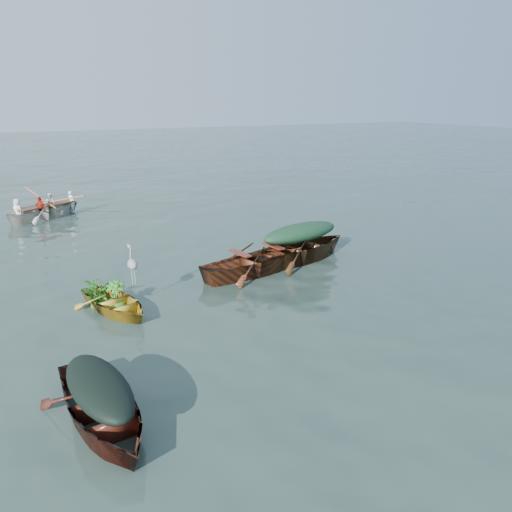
{
  "coord_description": "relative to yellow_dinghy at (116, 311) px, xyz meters",
  "views": [
    {
      "loc": [
        -5.41,
        -9.63,
        4.56
      ],
      "look_at": [
        0.54,
        1.72,
        0.5
      ],
      "focal_mm": 35.0,
      "sensor_mm": 36.0,
      "label": 1
    }
  ],
  "objects": [
    {
      "name": "ground",
      "position": [
        3.43,
        -0.94,
        0.0
      ],
      "size": [
        140.0,
        140.0,
        0.0
      ],
      "primitive_type": "plane",
      "color": "#2F423B",
      "rests_on": "ground"
    },
    {
      "name": "yellow_dinghy",
      "position": [
        0.0,
        0.0,
        0.0
      ],
      "size": [
        2.03,
        3.09,
        0.75
      ],
      "primitive_type": "imported",
      "rotation": [
        0.0,
        0.0,
        0.3
      ],
      "color": "#B69023",
      "rests_on": "ground"
    },
    {
      "name": "dark_covered_boat",
      "position": [
        -1.08,
        -4.02,
        0.0
      ],
      "size": [
        1.79,
        3.85,
        0.93
      ],
      "primitive_type": "imported",
      "rotation": [
        0.0,
        0.0,
        0.11
      ],
      "color": "#4B1C11",
      "rests_on": "ground"
    },
    {
      "name": "green_tarp_boat",
      "position": [
        5.61,
        1.14,
        0.0
      ],
      "size": [
        5.18,
        2.56,
        1.2
      ],
      "primitive_type": "imported",
      "rotation": [
        0.0,
        0.0,
        1.78
      ],
      "color": "#4A2811",
      "rests_on": "ground"
    },
    {
      "name": "open_wooden_boat",
      "position": [
        4.01,
        0.79,
        0.0
      ],
      "size": [
        4.8,
        2.18,
        1.09
      ],
      "primitive_type": "imported",
      "rotation": [
        0.0,
        0.0,
        1.74
      ],
      "color": "brown",
      "rests_on": "ground"
    },
    {
      "name": "rowed_boat",
      "position": [
        -0.35,
        10.45,
        0.0
      ],
      "size": [
        4.38,
        3.27,
        1.03
      ],
      "primitive_type": "imported",
      "rotation": [
        0.0,
        0.0,
        2.09
      ],
      "color": "beige",
      "rests_on": "ground"
    },
    {
      "name": "dark_tarp_cover",
      "position": [
        -1.08,
        -4.02,
        0.67
      ],
      "size": [
        0.98,
        2.12,
        0.4
      ],
      "primitive_type": "ellipsoid",
      "rotation": [
        0.0,
        0.0,
        0.11
      ],
      "color": "black",
      "rests_on": "dark_covered_boat"
    },
    {
      "name": "green_tarp_cover",
      "position": [
        5.61,
        1.14,
        0.86
      ],
      "size": [
        2.85,
        1.41,
        0.52
      ],
      "primitive_type": "ellipsoid",
      "rotation": [
        0.0,
        0.0,
        1.78
      ],
      "color": "#15341F",
      "rests_on": "green_tarp_boat"
    },
    {
      "name": "thwart_benches",
      "position": [
        4.01,
        0.79,
        0.57
      ],
      "size": [
        2.42,
        1.23,
        0.04
      ],
      "primitive_type": null,
      "rotation": [
        0.0,
        0.0,
        1.74
      ],
      "color": "#551C13",
      "rests_on": "open_wooden_boat"
    },
    {
      "name": "heron",
      "position": [
        0.51,
        0.21,
        0.83
      ],
      "size": [
        0.39,
        0.46,
        0.92
      ],
      "primitive_type": null,
      "rotation": [
        0.0,
        0.0,
        0.3
      ],
      "color": "#999DA1",
      "rests_on": "yellow_dinghy"
    },
    {
      "name": "dinghy_weeds",
      "position": [
        -0.14,
        0.53,
        0.67
      ],
      "size": [
        0.93,
        1.07,
        0.6
      ],
      "primitive_type": "imported",
      "rotation": [
        0.0,
        0.0,
        0.3
      ],
      "color": "#24711D",
      "rests_on": "yellow_dinghy"
    },
    {
      "name": "rowers",
      "position": [
        -0.35,
        10.45,
        0.89
      ],
      "size": [
        3.2,
        2.52,
        0.76
      ],
      "primitive_type": "imported",
      "rotation": [
        0.0,
        0.0,
        2.09
      ],
      "color": "silver",
      "rests_on": "rowed_boat"
    },
    {
      "name": "oars",
      "position": [
        -0.35,
        10.45,
        0.54
      ],
      "size": [
        1.82,
        2.55,
        0.06
      ],
      "primitive_type": null,
      "rotation": [
        0.0,
        0.0,
        2.09
      ],
      "color": "#9E5F3C",
      "rests_on": "rowed_boat"
    }
  ]
}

